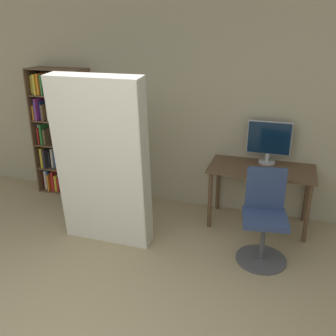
# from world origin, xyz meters

# --- Properties ---
(wall_back) EXTENTS (8.00, 0.06, 2.70)m
(wall_back) POSITION_xyz_m (0.00, 3.20, 1.35)
(wall_back) COLOR tan
(wall_back) RESTS_ON ground
(desk) EXTENTS (1.22, 0.63, 0.74)m
(desk) POSITION_xyz_m (1.14, 2.85, 0.64)
(desk) COLOR brown
(desk) RESTS_ON ground
(monitor) EXTENTS (0.52, 0.20, 0.51)m
(monitor) POSITION_xyz_m (1.18, 3.05, 1.03)
(monitor) COLOR #B7B7BC
(monitor) RESTS_ON desk
(office_chair) EXTENTS (0.52, 0.52, 0.97)m
(office_chair) POSITION_xyz_m (1.25, 2.13, 0.40)
(office_chair) COLOR #4C4C51
(office_chair) RESTS_ON ground
(bookshelf) EXTENTS (0.80, 0.35, 1.78)m
(bookshelf) POSITION_xyz_m (-1.73, 3.03, 0.86)
(bookshelf) COLOR brown
(bookshelf) RESTS_ON ground
(mattress_near) EXTENTS (1.00, 0.37, 1.87)m
(mattress_near) POSITION_xyz_m (-0.45, 1.93, 0.94)
(mattress_near) COLOR silver
(mattress_near) RESTS_ON ground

